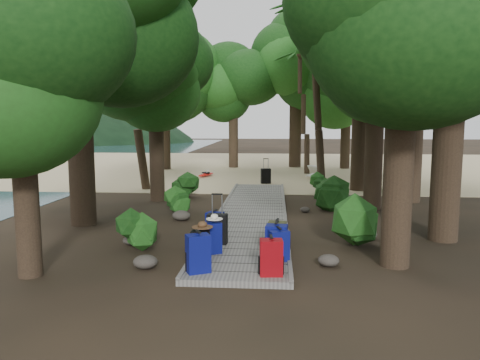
# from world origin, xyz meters

# --- Properties ---
(ground) EXTENTS (120.00, 120.00, 0.00)m
(ground) POSITION_xyz_m (0.00, 0.00, 0.00)
(ground) COLOR #322519
(ground) RESTS_ON ground
(sand_beach) EXTENTS (40.00, 22.00, 0.02)m
(sand_beach) POSITION_xyz_m (0.00, 16.00, 0.01)
(sand_beach) COLOR tan
(sand_beach) RESTS_ON ground
(boardwalk) EXTENTS (2.00, 12.00, 0.12)m
(boardwalk) POSITION_xyz_m (0.00, 1.00, 0.06)
(boardwalk) COLOR gray
(boardwalk) RESTS_ON ground
(backpack_left_a) EXTENTS (0.49, 0.43, 0.76)m
(backpack_left_a) POSITION_xyz_m (-0.68, -4.57, 0.50)
(backpack_left_a) COLOR navy
(backpack_left_a) RESTS_ON boardwalk
(backpack_left_b) EXTENTS (0.35, 0.26, 0.63)m
(backpack_left_b) POSITION_xyz_m (-0.77, -3.79, 0.43)
(backpack_left_b) COLOR black
(backpack_left_b) RESTS_ON boardwalk
(backpack_left_c) EXTENTS (0.46, 0.41, 0.71)m
(backpack_left_c) POSITION_xyz_m (-0.62, -3.35, 0.47)
(backpack_left_c) COLOR navy
(backpack_left_c) RESTS_ON boardwalk
(backpack_left_d) EXTENTS (0.45, 0.37, 0.59)m
(backpack_left_d) POSITION_xyz_m (-0.74, -1.78, 0.42)
(backpack_left_d) COLOR navy
(backpack_left_d) RESTS_ON boardwalk
(backpack_right_a) EXTENTS (0.42, 0.31, 0.70)m
(backpack_right_a) POSITION_xyz_m (0.62, -4.63, 0.47)
(backpack_right_a) COLOR maroon
(backpack_right_a) RESTS_ON boardwalk
(backpack_right_b) EXTENTS (0.43, 0.36, 0.66)m
(backpack_right_b) POSITION_xyz_m (0.76, -3.76, 0.45)
(backpack_right_b) COLOR navy
(backpack_right_b) RESTS_ON boardwalk
(backpack_right_c) EXTENTS (0.45, 0.35, 0.72)m
(backpack_right_c) POSITION_xyz_m (0.71, -3.53, 0.48)
(backpack_right_c) COLOR navy
(backpack_right_c) RESTS_ON boardwalk
(backpack_right_d) EXTENTS (0.42, 0.33, 0.58)m
(backpack_right_d) POSITION_xyz_m (0.72, -2.68, 0.41)
(backpack_right_d) COLOR #363817
(backpack_right_d) RESTS_ON boardwalk
(duffel_right_khaki) EXTENTS (0.52, 0.61, 0.35)m
(duffel_right_khaki) POSITION_xyz_m (0.74, -2.31, 0.29)
(duffel_right_khaki) COLOR brown
(duffel_right_khaki) RESTS_ON boardwalk
(suitcase_on_boardwalk) EXTENTS (0.45, 0.27, 0.66)m
(suitcase_on_boardwalk) POSITION_xyz_m (-0.58, -2.62, 0.45)
(suitcase_on_boardwalk) COLOR black
(suitcase_on_boardwalk) RESTS_ON boardwalk
(lone_suitcase_on_sand) EXTENTS (0.47, 0.33, 0.66)m
(lone_suitcase_on_sand) POSITION_xyz_m (0.24, 8.10, 0.35)
(lone_suitcase_on_sand) COLOR black
(lone_suitcase_on_sand) RESTS_ON sand_beach
(hat_brown) EXTENTS (0.41, 0.41, 0.12)m
(hat_brown) POSITION_xyz_m (-0.73, -3.75, 0.81)
(hat_brown) COLOR #51351E
(hat_brown) RESTS_ON backpack_left_b
(hat_white) EXTENTS (0.34, 0.34, 0.11)m
(hat_white) POSITION_xyz_m (-0.55, -3.35, 0.88)
(hat_white) COLOR silver
(hat_white) RESTS_ON backpack_left_c
(kayak) EXTENTS (1.59, 3.01, 0.30)m
(kayak) POSITION_xyz_m (-2.79, 10.40, 0.17)
(kayak) COLOR red
(kayak) RESTS_ON sand_beach
(sun_lounger) EXTENTS (1.24, 1.87, 0.58)m
(sun_lounger) POSITION_xyz_m (2.61, 10.11, 0.31)
(sun_lounger) COLOR silver
(sun_lounger) RESTS_ON sand_beach
(tree_right_a) EXTENTS (4.75, 4.75, 7.91)m
(tree_right_a) POSITION_xyz_m (3.00, -3.55, 3.96)
(tree_right_a) COLOR black
(tree_right_a) RESTS_ON ground
(tree_right_b) EXTENTS (5.35, 5.35, 9.55)m
(tree_right_b) POSITION_xyz_m (4.63, -1.43, 4.77)
(tree_right_b) COLOR black
(tree_right_b) RESTS_ON ground
(tree_right_c) EXTENTS (4.63, 4.63, 8.02)m
(tree_right_c) POSITION_xyz_m (3.76, 2.46, 4.01)
(tree_right_c) COLOR black
(tree_right_c) RESTS_ON ground
(tree_right_d) EXTENTS (6.69, 6.69, 12.27)m
(tree_right_d) POSITION_xyz_m (5.27, 3.96, 6.14)
(tree_right_d) COLOR black
(tree_right_d) RESTS_ON ground
(tree_right_e) EXTENTS (5.44, 5.44, 9.79)m
(tree_right_e) POSITION_xyz_m (4.03, 6.43, 4.89)
(tree_right_e) COLOR black
(tree_right_e) RESTS_ON ground
(tree_right_f) EXTENTS (5.06, 5.06, 9.04)m
(tree_right_f) POSITION_xyz_m (6.68, 9.04, 4.52)
(tree_right_f) COLOR black
(tree_right_f) RESTS_ON ground
(tree_left_a) EXTENTS (3.68, 3.68, 6.14)m
(tree_left_a) POSITION_xyz_m (-3.75, -4.65, 3.07)
(tree_left_a) COLOR black
(tree_left_a) RESTS_ON ground
(tree_left_b) EXTENTS (5.41, 5.41, 9.74)m
(tree_left_b) POSITION_xyz_m (-4.52, -0.43, 4.87)
(tree_left_b) COLOR black
(tree_left_b) RESTS_ON ground
(tree_left_c) EXTENTS (4.15, 4.15, 7.21)m
(tree_left_c) POSITION_xyz_m (-3.47, 3.46, 3.61)
(tree_left_c) COLOR black
(tree_left_c) RESTS_ON ground
(tree_back_a) EXTENTS (4.57, 4.57, 7.90)m
(tree_back_a) POSITION_xyz_m (-1.85, 15.25, 3.95)
(tree_back_a) COLOR black
(tree_back_a) RESTS_ON ground
(tree_back_b) EXTENTS (5.72, 5.72, 10.22)m
(tree_back_b) POSITION_xyz_m (1.83, 15.77, 5.11)
(tree_back_b) COLOR black
(tree_back_b) RESTS_ON ground
(tree_back_c) EXTENTS (4.44, 4.44, 8.00)m
(tree_back_c) POSITION_xyz_m (4.71, 15.12, 4.00)
(tree_back_c) COLOR black
(tree_back_c) RESTS_ON ground
(tree_back_d) EXTENTS (5.14, 5.14, 8.57)m
(tree_back_d) POSITION_xyz_m (-5.66, 13.87, 4.29)
(tree_back_d) COLOR black
(tree_back_d) RESTS_ON ground
(palm_right_a) EXTENTS (4.25, 4.25, 7.25)m
(palm_right_a) POSITION_xyz_m (2.64, 6.11, 3.63)
(palm_right_a) COLOR #153D11
(palm_right_a) RESTS_ON ground
(palm_right_b) EXTENTS (4.11, 4.11, 7.95)m
(palm_right_b) POSITION_xyz_m (4.95, 11.12, 3.97)
(palm_right_b) COLOR #153D11
(palm_right_b) RESTS_ON ground
(palm_right_c) EXTENTS (3.94, 3.94, 6.26)m
(palm_right_c) POSITION_xyz_m (2.54, 12.40, 3.13)
(palm_right_c) COLOR #153D11
(palm_right_c) RESTS_ON ground
(palm_left_a) EXTENTS (4.66, 4.66, 7.41)m
(palm_left_a) POSITION_xyz_m (-4.88, 6.01, 3.71)
(palm_left_a) COLOR #153D11
(palm_left_a) RESTS_ON ground
(rock_left_a) EXTENTS (0.47, 0.42, 0.26)m
(rock_left_a) POSITION_xyz_m (-1.78, -4.07, 0.13)
(rock_left_a) COLOR #4C473F
(rock_left_a) RESTS_ON ground
(rock_left_b) EXTENTS (0.37, 0.33, 0.20)m
(rock_left_b) POSITION_xyz_m (-2.59, -2.42, 0.10)
(rock_left_b) COLOR #4C473F
(rock_left_b) RESTS_ON ground
(rock_left_c) EXTENTS (0.51, 0.46, 0.28)m
(rock_left_c) POSITION_xyz_m (-1.97, 0.24, 0.14)
(rock_left_c) COLOR #4C473F
(rock_left_c) RESTS_ON ground
(rock_left_d) EXTENTS (0.26, 0.23, 0.14)m
(rock_left_d) POSITION_xyz_m (-2.56, 3.18, 0.07)
(rock_left_d) COLOR #4C473F
(rock_left_d) RESTS_ON ground
(rock_right_a) EXTENTS (0.42, 0.37, 0.23)m
(rock_right_a) POSITION_xyz_m (1.72, -3.67, 0.11)
(rock_right_a) COLOR #4C473F
(rock_right_a) RESTS_ON ground
(rock_right_b) EXTENTS (0.43, 0.39, 0.24)m
(rock_right_b) POSITION_xyz_m (2.88, -1.50, 0.12)
(rock_right_b) COLOR #4C473F
(rock_right_b) RESTS_ON ground
(rock_right_c) EXTENTS (0.30, 0.27, 0.17)m
(rock_right_c) POSITION_xyz_m (1.59, 1.71, 0.08)
(rock_right_c) COLOR #4C473F
(rock_right_c) RESTS_ON ground
(rock_right_d) EXTENTS (0.50, 0.45, 0.27)m
(rock_right_d) POSITION_xyz_m (3.13, 3.57, 0.14)
(rock_right_d) COLOR #4C473F
(rock_right_d) RESTS_ON ground
(shrub_left_a) EXTENTS (1.00, 1.00, 0.90)m
(shrub_left_a) POSITION_xyz_m (-2.24, -2.94, 0.45)
(shrub_left_a) COLOR #1E4C17
(shrub_left_a) RESTS_ON ground
(shrub_left_b) EXTENTS (0.86, 0.86, 0.77)m
(shrub_left_b) POSITION_xyz_m (-2.29, 1.11, 0.39)
(shrub_left_b) COLOR #1E4C17
(shrub_left_b) RESTS_ON ground
(shrub_left_c) EXTENTS (1.05, 1.05, 0.95)m
(shrub_left_c) POSITION_xyz_m (-2.62, 4.23, 0.47)
(shrub_left_c) COLOR #1E4C17
(shrub_left_c) RESTS_ON ground
(shrub_right_a) EXTENTS (1.14, 1.14, 1.02)m
(shrub_right_a) POSITION_xyz_m (2.32, -2.12, 0.51)
(shrub_right_a) COLOR #1E4C17
(shrub_right_a) RESTS_ON ground
(shrub_right_b) EXTENTS (1.19, 1.19, 1.07)m
(shrub_right_b) POSITION_xyz_m (2.52, 2.23, 0.54)
(shrub_right_b) COLOR #1E4C17
(shrub_right_b) RESTS_ON ground
(shrub_right_c) EXTENTS (0.84, 0.84, 0.76)m
(shrub_right_c) POSITION_xyz_m (2.38, 5.39, 0.38)
(shrub_right_c) COLOR #1E4C17
(shrub_right_c) RESTS_ON ground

